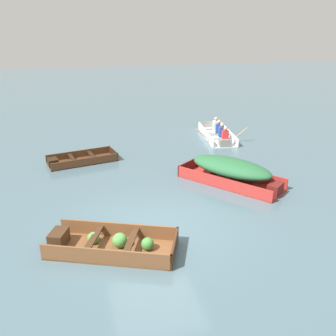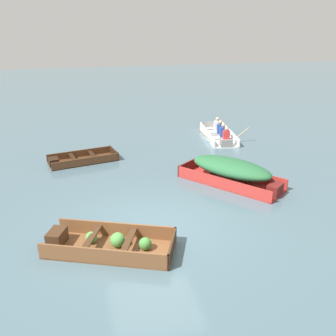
{
  "view_description": "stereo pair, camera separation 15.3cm",
  "coord_description": "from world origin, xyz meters",
  "views": [
    {
      "loc": [
        -1.8,
        -8.46,
        5.15
      ],
      "look_at": [
        1.25,
        3.47,
        0.35
      ],
      "focal_mm": 40.0,
      "sensor_mm": 36.0,
      "label": 1
    },
    {
      "loc": [
        -1.66,
        -8.49,
        5.15
      ],
      "look_at": [
        1.25,
        3.47,
        0.35
      ],
      "focal_mm": 40.0,
      "sensor_mm": 36.0,
      "label": 2
    }
  ],
  "objects": [
    {
      "name": "rowboat_white_with_crew",
      "position": [
        4.73,
        7.47,
        0.23
      ],
      "size": [
        2.38,
        3.47,
        0.92
      ],
      "color": "white",
      "rests_on": "ground"
    },
    {
      "name": "skiff_dark_varnish_near_moored",
      "position": [
        -1.76,
        5.8,
        0.11
      ],
      "size": [
        2.8,
        1.63,
        0.32
      ],
      "color": "#4C2D19",
      "rests_on": "ground"
    },
    {
      "name": "ground_plane",
      "position": [
        0.0,
        0.0,
        0.0
      ],
      "size": [
        80.0,
        80.0,
        0.0
      ],
      "primitive_type": "plane",
      "color": "#47606B"
    },
    {
      "name": "skiff_red_mid_moored",
      "position": [
        3.2,
        2.4,
        0.5
      ],
      "size": [
        3.18,
        3.56,
        0.87
      ],
      "color": "#AD2D28",
      "rests_on": "ground"
    },
    {
      "name": "dinghy_wooden_brown_foreground",
      "position": [
        -1.26,
        -0.59,
        0.16
      ],
      "size": [
        3.31,
        2.31,
        0.41
      ],
      "color": "brown",
      "rests_on": "ground"
    }
  ]
}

